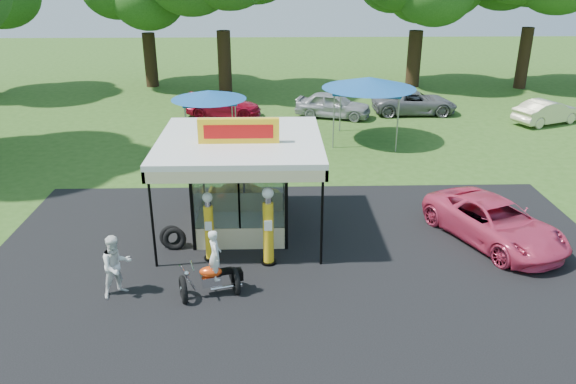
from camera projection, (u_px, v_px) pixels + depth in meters
name	position (u px, v px, depth m)	size (l,w,h in m)	color
ground	(308.00, 310.00, 15.26)	(120.00, 120.00, 0.00)	#2E5119
asphalt_apron	(304.00, 272.00, 17.10)	(20.00, 14.00, 0.04)	black
gas_station_kiosk	(241.00, 183.00, 19.15)	(5.40, 5.40, 4.18)	white
gas_pump_left	(209.00, 228.00, 17.42)	(0.43, 0.43, 2.31)	black
gas_pump_right	(268.00, 228.00, 17.12)	(0.48, 0.48, 2.58)	black
motorcycle	(213.00, 270.00, 15.65)	(1.85, 1.26, 2.10)	black
spare_tires	(173.00, 238.00, 18.42)	(0.92, 0.56, 0.79)	black
kiosk_car	(245.00, 194.00, 21.68)	(1.13, 2.82, 0.96)	yellow
pink_sedan	(494.00, 222.00, 18.76)	(2.39, 5.18, 1.44)	#DD3C63
spectator_west	(116.00, 266.00, 15.65)	(0.90, 0.70, 1.84)	white
bg_car_b	(223.00, 105.00, 34.24)	(1.87, 4.61, 1.34)	#B20D29
bg_car_c	(333.00, 105.00, 33.92)	(1.82, 4.53, 1.54)	#A1A1A6
bg_car_d	(414.00, 102.00, 34.77)	(2.39, 5.18, 1.44)	slate
bg_car_e	(547.00, 112.00, 32.63)	(1.47, 4.23, 1.39)	beige
tent_west	(209.00, 95.00, 28.75)	(3.87, 3.87, 2.71)	gray
tent_east	(369.00, 83.00, 28.58)	(4.82, 4.82, 3.37)	gray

